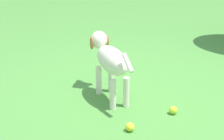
% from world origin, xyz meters
% --- Properties ---
extents(ground, '(14.00, 14.00, 0.00)m').
position_xyz_m(ground, '(0.00, 0.00, 0.00)').
color(ground, '#478438').
extents(dog, '(0.74, 0.38, 0.53)m').
position_xyz_m(dog, '(0.24, 0.17, 0.35)').
color(dog, silver).
rests_on(dog, ground).
extents(tennis_ball_0, '(0.07, 0.07, 0.07)m').
position_xyz_m(tennis_ball_0, '(-0.25, 0.45, 0.03)').
color(tennis_ball_0, yellow).
rests_on(tennis_ball_0, ground).
extents(tennis_ball_1, '(0.07, 0.07, 0.07)m').
position_xyz_m(tennis_ball_1, '(-0.32, 0.03, 0.03)').
color(tennis_ball_1, '#BFE12C').
rests_on(tennis_ball_1, ground).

